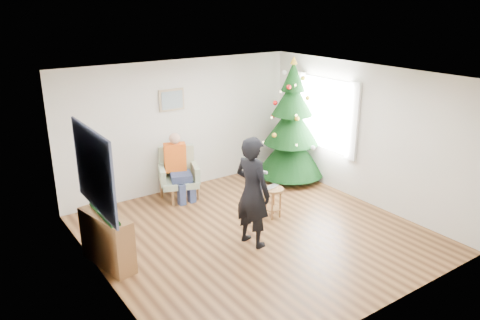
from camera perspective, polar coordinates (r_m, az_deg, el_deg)
floor at (r=7.85m, az=1.92°, el=-8.93°), size 5.00×5.00×0.00m
ceiling at (r=7.02m, az=2.16°, el=10.16°), size 5.00×5.00×0.00m
wall_back at (r=9.37m, az=-7.17°, el=4.16°), size 5.00×0.00×5.00m
wall_front at (r=5.69m, az=17.38°, el=-6.68°), size 5.00×0.00×5.00m
wall_left at (r=6.26m, az=-16.68°, el=-4.18°), size 0.00×5.00×5.00m
wall_right at (r=8.99m, az=14.93°, el=3.03°), size 0.00×5.00×5.00m
window_panel at (r=9.57m, az=10.39°, el=5.56°), size 0.04×1.30×1.40m
curtains at (r=9.55m, az=10.26°, el=5.53°), size 0.05×1.75×1.50m
christmas_tree at (r=9.83m, az=6.30°, el=4.14°), size 1.44×1.44×2.61m
stool at (r=8.31m, az=4.04°, el=-5.18°), size 0.37×0.37×0.55m
laptop at (r=8.19m, az=4.09°, el=-3.39°), size 0.34×0.27×0.02m
armchair at (r=9.14m, az=-7.46°, el=-2.42°), size 0.88×0.86×0.99m
seated_person at (r=8.99m, az=-7.52°, el=-0.76°), size 0.51×0.65×1.29m
standing_man at (r=7.18m, az=1.53°, el=-3.91°), size 0.55×0.72×1.77m
game_controller at (r=7.16m, az=2.91°, el=-1.48°), size 0.06×0.13×0.04m
console at (r=7.08m, az=-15.89°, el=-9.37°), size 0.50×1.04×0.80m
garland at (r=6.90m, az=-16.20°, el=-6.29°), size 0.14×0.90×0.14m
tapestry at (r=6.45m, az=-17.42°, el=-1.17°), size 0.03×1.50×1.15m
framed_picture at (r=9.12m, az=-8.32°, el=7.26°), size 0.52×0.05×0.42m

